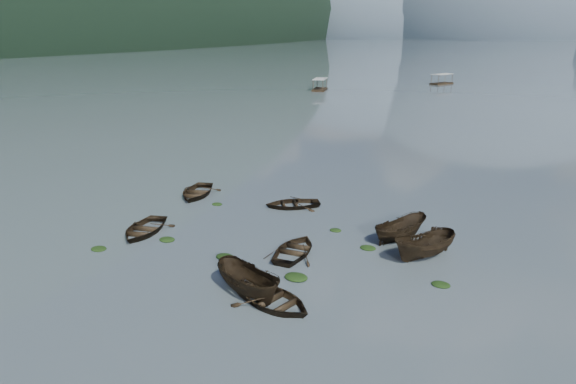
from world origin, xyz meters
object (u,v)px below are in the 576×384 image
at_px(rowboat_3, 295,254).
at_px(pontoon_centre, 441,84).
at_px(pontoon_left, 320,90).
at_px(rowboat_0, 144,233).

bearing_deg(rowboat_3, pontoon_centre, -87.62).
bearing_deg(pontoon_centre, rowboat_3, -58.12).
distance_m(pontoon_left, pontoon_centre, 34.23).
bearing_deg(pontoon_left, rowboat_3, -82.43).
bearing_deg(rowboat_3, pontoon_left, -71.43).
bearing_deg(rowboat_0, pontoon_left, 90.89).
distance_m(rowboat_3, pontoon_centre, 109.13).
bearing_deg(pontoon_left, pontoon_centre, 34.85).
xyz_separation_m(rowboat_0, rowboat_3, (10.85, 1.53, 0.00)).
height_order(rowboat_3, pontoon_left, pontoon_left).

